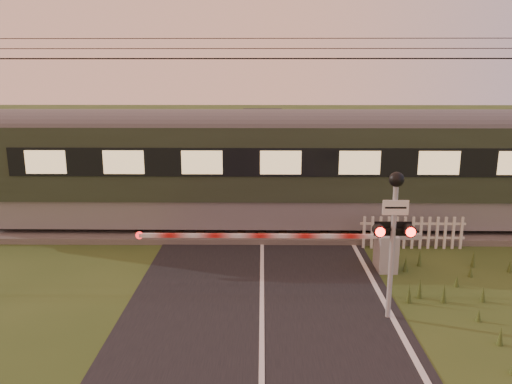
{
  "coord_description": "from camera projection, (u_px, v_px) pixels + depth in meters",
  "views": [
    {
      "loc": [
        0.0,
        -9.44,
        4.97
      ],
      "look_at": [
        -0.16,
        3.2,
        2.03
      ],
      "focal_mm": 35.0,
      "sensor_mm": 36.0,
      "label": 1
    }
  ],
  "objects": [
    {
      "name": "crossing_signal",
      "position": [
        394.0,
        220.0,
        10.04
      ],
      "size": [
        0.8,
        0.34,
        3.13
      ],
      "color": "gray",
      "rests_on": "ground"
    },
    {
      "name": "picket_fence",
      "position": [
        413.0,
        233.0,
        14.64
      ],
      "size": [
        3.09,
        0.08,
        0.97
      ],
      "color": "silver",
      "rests_on": "ground"
    },
    {
      "name": "ground",
      "position": [
        262.0,
        322.0,
        10.32
      ],
      "size": [
        160.0,
        160.0,
        0.0
      ],
      "primitive_type": "plane",
      "color": "#2E441A",
      "rests_on": "ground"
    },
    {
      "name": "track_bed",
      "position": [
        262.0,
        227.0,
        16.64
      ],
      "size": [
        140.0,
        3.4,
        0.39
      ],
      "color": "#47423D",
      "rests_on": "ground"
    },
    {
      "name": "overhead_wires",
      "position": [
        263.0,
        51.0,
        15.35
      ],
      "size": [
        120.0,
        0.62,
        0.62
      ],
      "color": "black",
      "rests_on": "ground"
    },
    {
      "name": "road",
      "position": [
        263.0,
        327.0,
        10.09
      ],
      "size": [
        6.0,
        140.0,
        0.03
      ],
      "color": "black",
      "rests_on": "ground"
    },
    {
      "name": "boom_gate",
      "position": [
        369.0,
        249.0,
        13.04
      ],
      "size": [
        7.46,
        0.76,
        1.01
      ],
      "color": "gray",
      "rests_on": "ground"
    }
  ]
}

